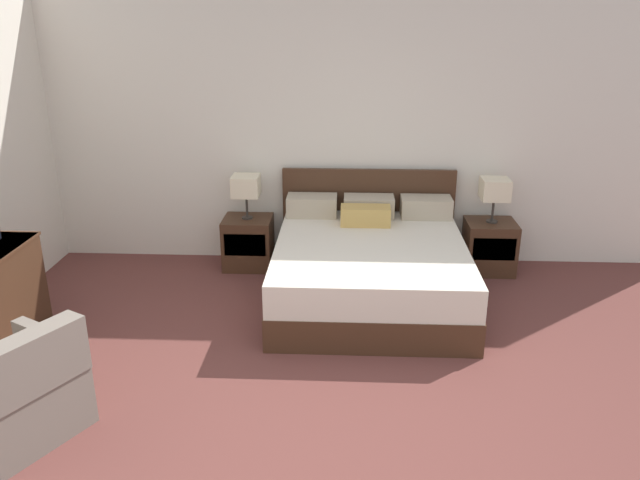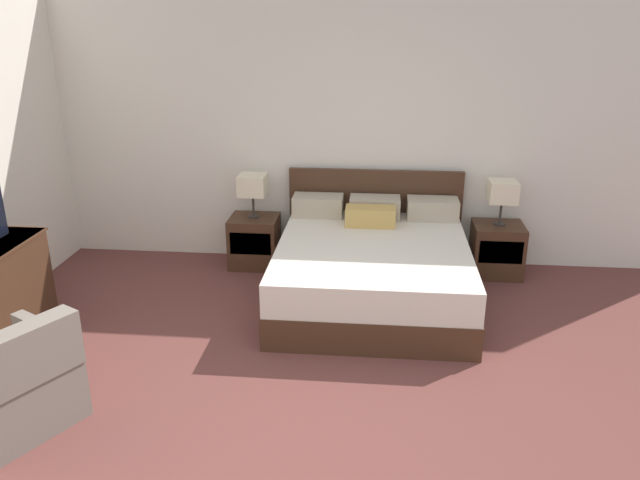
{
  "view_description": "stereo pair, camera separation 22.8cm",
  "coord_description": "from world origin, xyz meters",
  "px_view_note": "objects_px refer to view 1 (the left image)",
  "views": [
    {
      "loc": [
        0.09,
        -2.89,
        2.5
      ],
      "look_at": [
        -0.13,
        1.83,
        0.75
      ],
      "focal_mm": 35.0,
      "sensor_mm": 36.0,
      "label": 1
    },
    {
      "loc": [
        0.32,
        -2.88,
        2.5
      ],
      "look_at": [
        -0.13,
        1.83,
        0.75
      ],
      "focal_mm": 35.0,
      "sensor_mm": 36.0,
      "label": 2
    }
  ],
  "objects_px": {
    "table_lamp_left": "(246,186)",
    "nightstand_right": "(489,247)",
    "bed": "(370,267)",
    "nightstand_left": "(248,242)",
    "table_lamp_right": "(495,190)",
    "armchair_by_window": "(16,395)"
  },
  "relations": [
    {
      "from": "table_lamp_left",
      "to": "nightstand_right",
      "type": "bearing_deg",
      "value": -0.03
    },
    {
      "from": "bed",
      "to": "table_lamp_left",
      "type": "bearing_deg",
      "value": 150.28
    },
    {
      "from": "nightstand_left",
      "to": "bed",
      "type": "bearing_deg",
      "value": -29.67
    },
    {
      "from": "table_lamp_left",
      "to": "table_lamp_right",
      "type": "height_order",
      "value": "same"
    },
    {
      "from": "table_lamp_left",
      "to": "armchair_by_window",
      "type": "relative_size",
      "value": 0.47
    },
    {
      "from": "nightstand_right",
      "to": "table_lamp_left",
      "type": "height_order",
      "value": "table_lamp_left"
    },
    {
      "from": "bed",
      "to": "armchair_by_window",
      "type": "distance_m",
      "value": 3.04
    },
    {
      "from": "nightstand_right",
      "to": "table_lamp_right",
      "type": "height_order",
      "value": "table_lamp_right"
    },
    {
      "from": "table_lamp_left",
      "to": "armchair_by_window",
      "type": "bearing_deg",
      "value": -109.7
    },
    {
      "from": "bed",
      "to": "table_lamp_left",
      "type": "xyz_separation_m",
      "value": [
        -1.22,
        0.7,
        0.55
      ]
    },
    {
      "from": "bed",
      "to": "table_lamp_right",
      "type": "distance_m",
      "value": 1.51
    },
    {
      "from": "nightstand_right",
      "to": "armchair_by_window",
      "type": "distance_m",
      "value": 4.42
    },
    {
      "from": "bed",
      "to": "nightstand_right",
      "type": "distance_m",
      "value": 1.41
    },
    {
      "from": "nightstand_right",
      "to": "nightstand_left",
      "type": "bearing_deg",
      "value": 180.0
    },
    {
      "from": "bed",
      "to": "table_lamp_left",
      "type": "distance_m",
      "value": 1.51
    },
    {
      "from": "nightstand_left",
      "to": "table_lamp_left",
      "type": "relative_size",
      "value": 1.18
    },
    {
      "from": "nightstand_right",
      "to": "table_lamp_left",
      "type": "bearing_deg",
      "value": 179.97
    },
    {
      "from": "nightstand_left",
      "to": "table_lamp_right",
      "type": "relative_size",
      "value": 1.18
    },
    {
      "from": "bed",
      "to": "nightstand_right",
      "type": "height_order",
      "value": "bed"
    },
    {
      "from": "table_lamp_left",
      "to": "table_lamp_right",
      "type": "xyz_separation_m",
      "value": [
        2.44,
        0.0,
        0.0
      ]
    },
    {
      "from": "table_lamp_right",
      "to": "armchair_by_window",
      "type": "xyz_separation_m",
      "value": [
        -3.44,
        -2.78,
        -0.57
      ]
    },
    {
      "from": "nightstand_left",
      "to": "armchair_by_window",
      "type": "xyz_separation_m",
      "value": [
        -1.0,
        -2.78,
        0.02
      ]
    }
  ]
}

